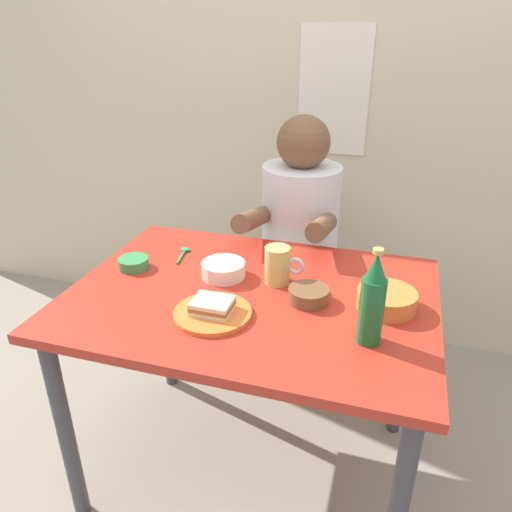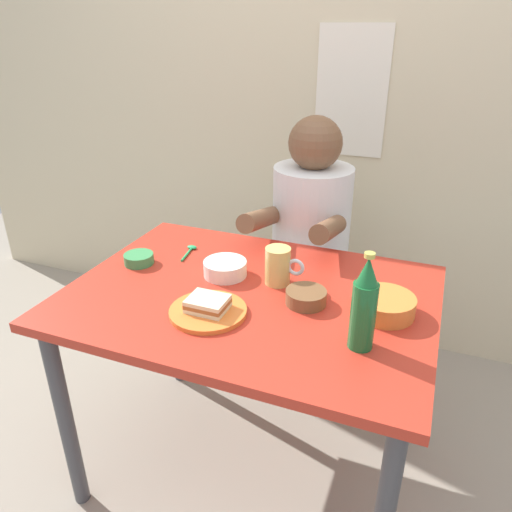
{
  "view_description": "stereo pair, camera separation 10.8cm",
  "coord_description": "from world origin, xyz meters",
  "px_view_note": "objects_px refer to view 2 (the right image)",
  "views": [
    {
      "loc": [
        0.39,
        -1.23,
        1.48
      ],
      "look_at": [
        0.0,
        0.05,
        0.84
      ],
      "focal_mm": 34.07,
      "sensor_mm": 36.0,
      "label": 1
    },
    {
      "loc": [
        0.49,
        -1.19,
        1.48
      ],
      "look_at": [
        0.0,
        0.05,
        0.84
      ],
      "focal_mm": 34.07,
      "sensor_mm": 36.0,
      "label": 2
    }
  ],
  "objects_px": {
    "person_seated": "(311,217)",
    "sandwich": "(208,304)",
    "beer_mug": "(279,266)",
    "rice_bowl_white": "(225,268)",
    "plate_orange": "(208,311)",
    "dining_table": "(250,318)",
    "stool": "(307,303)",
    "beer_bottle": "(364,306)"
  },
  "relations": [
    {
      "from": "sandwich",
      "to": "person_seated",
      "type": "bearing_deg",
      "value": 84.01
    },
    {
      "from": "person_seated",
      "to": "stool",
      "type": "bearing_deg",
      "value": 90.0
    },
    {
      "from": "stool",
      "to": "plate_orange",
      "type": "distance_m",
      "value": 0.88
    },
    {
      "from": "beer_bottle",
      "to": "rice_bowl_white",
      "type": "relative_size",
      "value": 1.87
    },
    {
      "from": "person_seated",
      "to": "rice_bowl_white",
      "type": "relative_size",
      "value": 5.14
    },
    {
      "from": "beer_mug",
      "to": "person_seated",
      "type": "bearing_deg",
      "value": 94.79
    },
    {
      "from": "dining_table",
      "to": "beer_bottle",
      "type": "distance_m",
      "value": 0.45
    },
    {
      "from": "stool",
      "to": "plate_orange",
      "type": "height_order",
      "value": "plate_orange"
    },
    {
      "from": "dining_table",
      "to": "stool",
      "type": "relative_size",
      "value": 2.44
    },
    {
      "from": "dining_table",
      "to": "person_seated",
      "type": "distance_m",
      "value": 0.63
    },
    {
      "from": "person_seated",
      "to": "sandwich",
      "type": "distance_m",
      "value": 0.78
    },
    {
      "from": "stool",
      "to": "rice_bowl_white",
      "type": "distance_m",
      "value": 0.71
    },
    {
      "from": "sandwich",
      "to": "rice_bowl_white",
      "type": "distance_m",
      "value": 0.23
    },
    {
      "from": "dining_table",
      "to": "plate_orange",
      "type": "xyz_separation_m",
      "value": [
        -0.06,
        -0.15,
        0.1
      ]
    },
    {
      "from": "person_seated",
      "to": "beer_bottle",
      "type": "relative_size",
      "value": 2.75
    },
    {
      "from": "beer_mug",
      "to": "rice_bowl_white",
      "type": "distance_m",
      "value": 0.18
    },
    {
      "from": "plate_orange",
      "to": "rice_bowl_white",
      "type": "height_order",
      "value": "rice_bowl_white"
    },
    {
      "from": "plate_orange",
      "to": "beer_mug",
      "type": "relative_size",
      "value": 1.75
    },
    {
      "from": "plate_orange",
      "to": "rice_bowl_white",
      "type": "relative_size",
      "value": 1.57
    },
    {
      "from": "person_seated",
      "to": "beer_mug",
      "type": "height_order",
      "value": "person_seated"
    },
    {
      "from": "sandwich",
      "to": "beer_mug",
      "type": "xyz_separation_m",
      "value": [
        0.13,
        0.24,
        0.03
      ]
    },
    {
      "from": "sandwich",
      "to": "beer_mug",
      "type": "height_order",
      "value": "beer_mug"
    },
    {
      "from": "sandwich",
      "to": "beer_bottle",
      "type": "bearing_deg",
      "value": 0.51
    },
    {
      "from": "sandwich",
      "to": "plate_orange",
      "type": "bearing_deg",
      "value": 0.0
    },
    {
      "from": "plate_orange",
      "to": "rice_bowl_white",
      "type": "xyz_separation_m",
      "value": [
        -0.05,
        0.23,
        0.02
      ]
    },
    {
      "from": "rice_bowl_white",
      "to": "beer_bottle",
      "type": "bearing_deg",
      "value": -25.05
    },
    {
      "from": "plate_orange",
      "to": "sandwich",
      "type": "height_order",
      "value": "sandwich"
    },
    {
      "from": "dining_table",
      "to": "rice_bowl_white",
      "type": "bearing_deg",
      "value": 147.97
    },
    {
      "from": "rice_bowl_white",
      "to": "stool",
      "type": "bearing_deg",
      "value": 76.6
    },
    {
      "from": "sandwich",
      "to": "rice_bowl_white",
      "type": "height_order",
      "value": "same"
    },
    {
      "from": "stool",
      "to": "person_seated",
      "type": "xyz_separation_m",
      "value": [
        -0.0,
        -0.01,
        0.42
      ]
    },
    {
      "from": "person_seated",
      "to": "beer_bottle",
      "type": "bearing_deg",
      "value": -65.79
    },
    {
      "from": "dining_table",
      "to": "stool",
      "type": "xyz_separation_m",
      "value": [
        0.02,
        0.63,
        -0.3
      ]
    },
    {
      "from": "person_seated",
      "to": "beer_mug",
      "type": "bearing_deg",
      "value": -85.21
    },
    {
      "from": "beer_mug",
      "to": "beer_bottle",
      "type": "relative_size",
      "value": 0.48
    },
    {
      "from": "dining_table",
      "to": "beer_bottle",
      "type": "xyz_separation_m",
      "value": [
        0.36,
        -0.15,
        0.21
      ]
    },
    {
      "from": "plate_orange",
      "to": "rice_bowl_white",
      "type": "bearing_deg",
      "value": 102.76
    },
    {
      "from": "sandwich",
      "to": "beer_mug",
      "type": "bearing_deg",
      "value": 62.46
    },
    {
      "from": "dining_table",
      "to": "beer_mug",
      "type": "distance_m",
      "value": 0.19
    },
    {
      "from": "beer_bottle",
      "to": "sandwich",
      "type": "bearing_deg",
      "value": -179.49
    },
    {
      "from": "person_seated",
      "to": "beer_bottle",
      "type": "xyz_separation_m",
      "value": [
        0.35,
        -0.77,
        0.09
      ]
    },
    {
      "from": "dining_table",
      "to": "plate_orange",
      "type": "relative_size",
      "value": 5.0
    }
  ]
}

